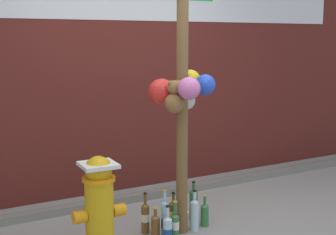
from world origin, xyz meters
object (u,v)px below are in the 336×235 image
at_px(bottle_6, 175,224).
at_px(bottle_7, 194,214).
at_px(bottle_1, 179,215).
at_px(fire_hydrant, 99,203).
at_px(bottle_9, 194,203).
at_px(bottle_4, 205,214).
at_px(bottle_5, 155,226).
at_px(bottle_3, 165,218).
at_px(bottle_8, 145,217).
at_px(bottle_2, 173,213).
at_px(memorial_post, 182,70).
at_px(bottle_0, 168,229).

relative_size(bottle_6, bottle_7, 0.88).
bearing_deg(bottle_1, fire_hydrant, -171.63).
distance_m(bottle_6, bottle_9, 0.48).
xyz_separation_m(bottle_4, bottle_5, (-0.53, -0.03, -0.00)).
bearing_deg(bottle_9, bottle_3, -153.69).
relative_size(bottle_4, bottle_8, 0.80).
bearing_deg(bottle_3, bottle_2, 42.53).
height_order(memorial_post, bottle_4, memorial_post).
height_order(bottle_0, bottle_1, bottle_0).
height_order(bottle_2, bottle_6, bottle_6).
distance_m(bottle_2, bottle_7, 0.22).
xyz_separation_m(bottle_8, bottle_9, (0.55, 0.08, 0.01)).
xyz_separation_m(bottle_1, bottle_8, (-0.31, 0.06, 0.02)).
bearing_deg(bottle_4, bottle_3, -177.71).
distance_m(bottle_3, bottle_5, 0.11).
xyz_separation_m(bottle_7, bottle_9, (0.14, 0.24, 0.00)).
relative_size(bottle_3, bottle_6, 1.25).
height_order(fire_hydrant, bottle_7, fire_hydrant).
distance_m(bottle_2, bottle_6, 0.28).
distance_m(bottle_1, bottle_6, 0.21).
relative_size(memorial_post, bottle_5, 9.14).
distance_m(bottle_6, bottle_7, 0.24).
bearing_deg(bottle_1, bottle_3, -157.96).
distance_m(fire_hydrant, bottle_6, 0.74).
bearing_deg(bottle_6, bottle_9, 38.16).
distance_m(fire_hydrant, bottle_9, 1.11).
bearing_deg(bottle_0, bottle_9, 34.89).
bearing_deg(bottle_1, bottle_7, -46.75).
xyz_separation_m(bottle_1, bottle_5, (-0.29, -0.09, -0.01)).
bearing_deg(fire_hydrant, bottle_8, 19.44).
height_order(bottle_1, bottle_2, bottle_2).
bearing_deg(bottle_4, bottle_8, 167.97).
xyz_separation_m(bottle_1, bottle_2, (-0.01, 0.09, -0.00)).
relative_size(bottle_2, bottle_8, 0.85).
bearing_deg(bottle_8, bottle_3, -47.98).
xyz_separation_m(bottle_6, bottle_8, (-0.18, 0.22, 0.02)).
distance_m(bottle_2, bottle_8, 0.31).
height_order(bottle_1, bottle_6, bottle_6).
distance_m(bottle_5, bottle_8, 0.15).
xyz_separation_m(bottle_0, bottle_8, (-0.08, 0.25, 0.03)).
relative_size(bottle_4, bottle_6, 0.90).
distance_m(bottle_3, bottle_6, 0.11).
height_order(bottle_3, bottle_9, bottle_3).
distance_m(bottle_1, bottle_5, 0.31).
xyz_separation_m(bottle_0, bottle_4, (0.47, 0.13, 0.00)).
distance_m(bottle_4, bottle_5, 0.53).
relative_size(memorial_post, bottle_1, 8.20).
relative_size(bottle_5, bottle_7, 0.75).
relative_size(fire_hydrant, bottle_9, 2.15).
relative_size(fire_hydrant, bottle_3, 1.94).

